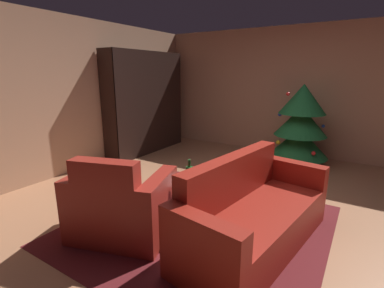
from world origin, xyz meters
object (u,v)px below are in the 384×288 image
(bottle_on_table, at_px, (189,176))
(armchair_red, at_px, (121,207))
(bookshelf_unit, at_px, (150,103))
(book_stack_on_table, at_px, (207,180))
(decorated_tree, at_px, (301,124))
(coffee_table, at_px, (205,190))
(couch_red, at_px, (252,216))

(bottle_on_table, bearing_deg, armchair_red, -136.03)
(bookshelf_unit, height_order, bottle_on_table, bookshelf_unit)
(book_stack_on_table, bearing_deg, decorated_tree, 81.46)
(armchair_red, relative_size, bottle_on_table, 3.75)
(coffee_table, relative_size, bottle_on_table, 2.08)
(coffee_table, bearing_deg, book_stack_on_table, 71.05)
(bookshelf_unit, xyz_separation_m, armchair_red, (1.91, -2.75, -0.70))
(armchair_red, relative_size, decorated_tree, 0.78)
(bookshelf_unit, bearing_deg, book_stack_on_table, -39.54)
(book_stack_on_table, bearing_deg, couch_red, -8.12)
(bookshelf_unit, relative_size, couch_red, 1.06)
(couch_red, height_order, decorated_tree, decorated_tree)
(book_stack_on_table, height_order, bottle_on_table, bottle_on_table)
(couch_red, relative_size, coffee_table, 3.07)
(coffee_table, relative_size, decorated_tree, 0.43)
(bookshelf_unit, xyz_separation_m, book_stack_on_table, (2.54, -2.10, -0.48))
(bookshelf_unit, distance_m, armchair_red, 3.42)
(couch_red, bearing_deg, book_stack_on_table, 171.88)
(armchair_red, xyz_separation_m, bottle_on_table, (0.51, 0.50, 0.28))
(couch_red, distance_m, decorated_tree, 2.81)
(couch_red, xyz_separation_m, bottle_on_table, (-0.68, -0.08, 0.30))
(bookshelf_unit, height_order, decorated_tree, bookshelf_unit)
(bookshelf_unit, bearing_deg, bottle_on_table, -42.98)
(bookshelf_unit, distance_m, decorated_tree, 3.01)
(bottle_on_table, bearing_deg, coffee_table, 49.29)
(decorated_tree, bearing_deg, coffee_table, -98.64)
(book_stack_on_table, bearing_deg, bookshelf_unit, 140.46)
(armchair_red, height_order, bottle_on_table, armchair_red)
(couch_red, distance_m, bottle_on_table, 0.75)
(bottle_on_table, bearing_deg, couch_red, 6.52)
(armchair_red, relative_size, book_stack_on_table, 4.81)
(coffee_table, bearing_deg, couch_red, -5.46)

